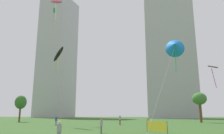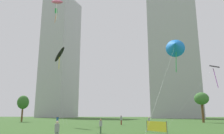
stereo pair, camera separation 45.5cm
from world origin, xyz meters
name	(u,v)px [view 2 (the right image)]	position (x,y,z in m)	size (l,w,h in m)	color
person_standing_0	(121,119)	(2.99, 23.00, 1.07)	(0.41, 0.41, 1.85)	maroon
person_standing_1	(57,120)	(-8.82, 18.90, 1.02)	(0.39, 0.39, 1.77)	gray
person_standing_2	(149,121)	(8.18, 16.54, 0.95)	(0.37, 0.37, 1.65)	gray
person_standing_3	(57,130)	(-0.05, -4.83, 0.94)	(0.36, 0.36, 1.63)	gray
person_standing_5	(101,125)	(2.02, 3.39, 0.91)	(0.35, 0.35, 1.58)	#3F593F
kite_flying_0	(57,2)	(-8.46, 14.48, 22.97)	(4.11, 1.72, 23.70)	silver
kite_flying_1	(59,55)	(-8.67, 17.76, 13.52)	(9.82, 7.24, 14.85)	silver
kite_flying_2	(175,46)	(11.70, 8.06, 11.48)	(6.63, 11.82, 12.91)	silver
kite_flying_3	(56,12)	(-14.77, 29.77, 28.96)	(6.70, 9.05, 30.00)	silver
kite_flying_5	(214,68)	(21.26, 20.95, 10.84)	(10.49, 2.55, 11.64)	silver
park_tree_0	(23,103)	(-25.60, 36.56, 5.26)	(3.17, 3.17, 7.23)	brown
park_tree_2	(202,99)	(22.76, 36.21, 5.85)	(3.62, 3.62, 7.57)	brown
distant_highrise_0	(60,57)	(-41.87, 107.23, 38.11)	(17.77, 19.50, 76.22)	#A8A8AD
distant_highrise_1	(172,38)	(26.07, 90.70, 41.73)	(24.46, 14.47, 83.46)	#A8A8AD
event_banner	(156,126)	(8.35, 4.93, 0.71)	(2.14, 2.66, 1.34)	#4C4C4C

